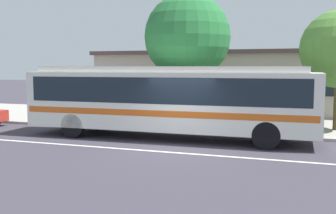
# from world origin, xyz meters

# --- Properties ---
(ground_plane) EXTENTS (120.00, 120.00, 0.00)m
(ground_plane) POSITION_xyz_m (0.00, 0.00, 0.00)
(ground_plane) COLOR #3A3540
(sidewalk_slab) EXTENTS (60.00, 8.00, 0.12)m
(sidewalk_slab) POSITION_xyz_m (0.00, 7.10, 0.06)
(sidewalk_slab) COLOR #9F9A92
(sidewalk_slab) RESTS_ON ground_plane
(lane_stripe_center) EXTENTS (56.00, 0.16, 0.01)m
(lane_stripe_center) POSITION_xyz_m (0.00, -0.80, 0.00)
(lane_stripe_center) COLOR silver
(lane_stripe_center) RESTS_ON ground_plane
(transit_bus) EXTENTS (11.84, 2.69, 2.94)m
(transit_bus) POSITION_xyz_m (-0.93, 1.75, 1.71)
(transit_bus) COLOR white
(transit_bus) RESTS_ON ground_plane
(pedestrian_waiting_near_sign) EXTENTS (0.44, 0.44, 1.58)m
(pedestrian_waiting_near_sign) POSITION_xyz_m (-3.37, 4.12, 1.04)
(pedestrian_waiting_near_sign) COLOR #715C4D
(pedestrian_waiting_near_sign) RESTS_ON sidewalk_slab
(bus_stop_sign) EXTENTS (0.14, 0.44, 2.28)m
(bus_stop_sign) POSITION_xyz_m (3.71, 3.61, 1.59)
(bus_stop_sign) COLOR gray
(bus_stop_sign) RESTS_ON sidewalk_slab
(street_tree_near_stop) EXTENTS (4.15, 4.15, 6.31)m
(street_tree_near_stop) POSITION_xyz_m (-1.14, 5.13, 4.33)
(street_tree_near_stop) COLOR brown
(street_tree_near_stop) RESTS_ON sidewalk_slab
(station_building) EXTENTS (15.70, 7.54, 3.90)m
(station_building) POSITION_xyz_m (-0.94, 12.83, 1.96)
(station_building) COLOR #A79A8B
(station_building) RESTS_ON ground_plane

